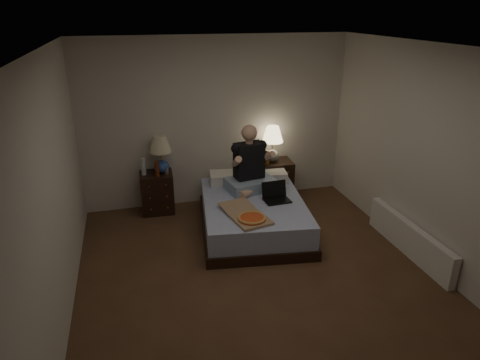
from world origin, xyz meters
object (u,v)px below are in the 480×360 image
object	(u,v)px
nightstand_right	(276,180)
pizza_box	(252,219)
lamp_left	(161,155)
beer_bottle_left	(157,169)
radiator	(409,239)
beer_bottle_right	(267,158)
bed	(253,215)
soda_can	(166,170)
nightstand_left	(157,192)
water_bottle	(143,167)
laptop	(277,193)
person	(251,158)
lamp_right	(272,144)

from	to	relation	value
nightstand_right	pizza_box	bearing A→B (deg)	-115.94
lamp_left	beer_bottle_left	xyz separation A→B (m)	(-0.07, -0.12, -0.17)
radiator	beer_bottle_right	bearing A→B (deg)	123.51
bed	soda_can	bearing A→B (deg)	148.53
nightstand_left	pizza_box	world-z (taller)	nightstand_left
water_bottle	soda_can	distance (m)	0.33
laptop	pizza_box	bearing A→B (deg)	-139.14
person	radiator	xyz separation A→B (m)	(1.62, -1.44, -0.71)
water_bottle	person	xyz separation A→B (m)	(1.44, -0.55, 0.18)
water_bottle	beer_bottle_right	distance (m)	1.83
lamp_left	laptop	world-z (taller)	lamp_left
radiator	pizza_box	bearing A→B (deg)	165.49
soda_can	beer_bottle_left	distance (m)	0.16
beer_bottle_right	radiator	size ratio (longest dim) A/B	0.14
beer_bottle_left	laptop	distance (m)	1.75
nightstand_left	beer_bottle_left	size ratio (longest dim) A/B	2.62
soda_can	laptop	world-z (taller)	soda_can
bed	person	world-z (taller)	person
nightstand_right	person	size ratio (longest dim) A/B	0.67
lamp_right	soda_can	size ratio (longest dim) A/B	5.60
nightstand_left	radiator	bearing A→B (deg)	-32.11
lamp_left	water_bottle	distance (m)	0.30
soda_can	lamp_left	bearing A→B (deg)	136.42
bed	nightstand_right	bearing A→B (deg)	62.81
nightstand_left	nightstand_right	bearing A→B (deg)	2.49
lamp_right	laptop	distance (m)	1.12
lamp_right	person	xyz separation A→B (m)	(-0.51, -0.56, 0.00)
bed	beer_bottle_left	size ratio (longest dim) A/B	7.66
lamp_right	beer_bottle_right	distance (m)	0.24
person	beer_bottle_left	bearing A→B (deg)	150.49
bed	lamp_right	bearing A→B (deg)	65.93
lamp_left	person	xyz separation A→B (m)	(1.18, -0.56, 0.02)
lamp_left	nightstand_left	bearing A→B (deg)	180.00
water_bottle	pizza_box	xyz separation A→B (m)	(1.18, -1.50, -0.25)
water_bottle	bed	bearing A→B (deg)	-33.36
water_bottle	beer_bottle_left	xyz separation A→B (m)	(0.19, -0.11, -0.01)
soda_can	beer_bottle_right	xyz separation A→B (m)	(1.51, -0.07, 0.09)
laptop	radiator	world-z (taller)	laptop
lamp_right	pizza_box	xyz separation A→B (m)	(-0.76, -1.51, -0.42)
nightstand_left	pizza_box	distance (m)	1.83
pizza_box	lamp_right	bearing A→B (deg)	50.84
nightstand_left	person	world-z (taller)	person
nightstand_right	soda_can	xyz separation A→B (m)	(-1.70, -0.05, 0.34)
lamp_left	water_bottle	size ratio (longest dim) A/B	2.24
nightstand_left	pizza_box	bearing A→B (deg)	-53.58
person	lamp_left	bearing A→B (deg)	144.51
lamp_right	nightstand_left	bearing A→B (deg)	180.00
nightstand_right	water_bottle	world-z (taller)	water_bottle
nightstand_right	pizza_box	xyz separation A→B (m)	(-0.83, -1.51, 0.17)
bed	pizza_box	distance (m)	0.67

